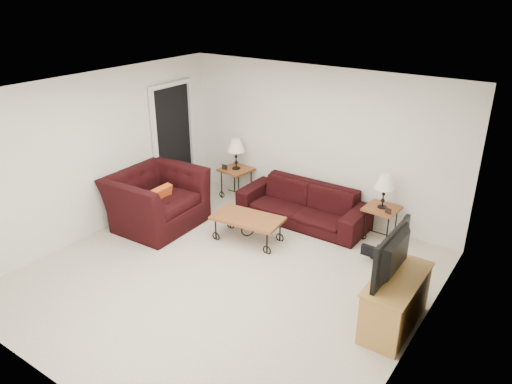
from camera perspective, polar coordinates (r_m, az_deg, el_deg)
ground at (r=6.74m, az=-3.45°, el=-9.79°), size 5.00×5.00×0.00m
wall_back at (r=8.12m, az=7.30°, el=5.79°), size 5.00×0.02×2.50m
wall_front at (r=4.70m, az=-23.24°, el=-10.05°), size 5.00×0.02×2.50m
wall_left at (r=7.86m, az=-18.24°, el=4.15°), size 0.02×5.00×2.50m
wall_right at (r=5.13m, az=18.92°, el=-6.37°), size 0.02×5.00×2.50m
ceiling at (r=5.76m, az=-4.05°, el=11.46°), size 5.00×5.00×0.00m
doorway at (r=8.93m, az=-9.63°, el=5.74°), size 0.08×0.94×2.04m
sofa at (r=8.05m, az=5.54°, el=-1.43°), size 2.17×0.85×0.63m
side_table_left at (r=8.96m, az=-2.31°, el=1.08°), size 0.57×0.57×0.56m
side_table_right at (r=7.76m, az=14.38°, el=-3.53°), size 0.51×0.51×0.53m
lamp_left at (r=8.76m, az=-2.37°, el=4.46°), size 0.35×0.35×0.56m
lamp_right at (r=7.54m, az=14.78°, el=0.05°), size 0.31×0.31×0.53m
photo_frame_left at (r=8.82m, az=-3.71°, el=2.95°), size 0.11×0.02×0.09m
photo_frame_right at (r=7.46m, az=15.26°, el=-2.14°), size 0.11×0.04×0.09m
coffee_table at (r=7.49m, az=-0.97°, el=-4.33°), size 1.12×0.69×0.40m
armchair at (r=8.03m, az=-11.62°, el=-0.86°), size 1.26×1.43×0.90m
throw_pillow at (r=7.87m, az=-11.15°, el=-0.78°), size 0.12×0.41×0.41m
tv_stand at (r=5.91m, az=16.04°, el=-12.30°), size 0.45×1.09×0.65m
television at (r=5.59m, az=16.54°, el=-7.16°), size 0.13×0.98×0.56m
backpack at (r=7.18m, az=13.62°, el=-6.01°), size 0.39×0.30×0.48m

